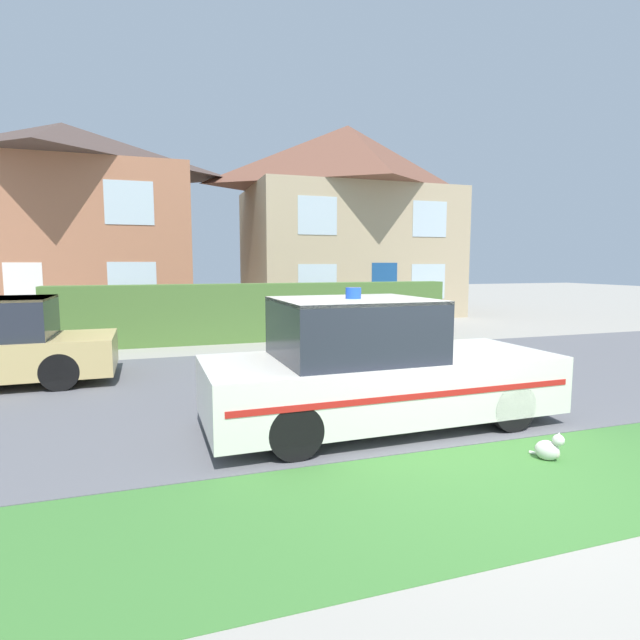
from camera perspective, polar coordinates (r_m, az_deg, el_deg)
ground_plane at (r=5.26m, az=19.58°, el=-16.99°), size 80.00×80.00×0.00m
road_strip at (r=8.79m, az=2.45°, el=-7.08°), size 28.00×6.65×0.01m
lawn_verge at (r=5.17m, az=20.51°, el=-17.43°), size 28.00×2.03×0.01m
garden_hedge at (r=13.43m, az=-6.51°, el=0.88°), size 10.62×0.56×1.54m
police_car at (r=6.39m, az=6.16°, el=-5.56°), size 4.50×1.83×1.76m
cat at (r=5.93m, az=24.74°, el=-13.21°), size 0.28×0.36×0.31m
house_left at (r=19.75m, az=-26.95°, el=9.89°), size 8.39×6.82×6.85m
house_right at (r=20.72m, az=3.15°, el=11.41°), size 8.30×5.81×7.55m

